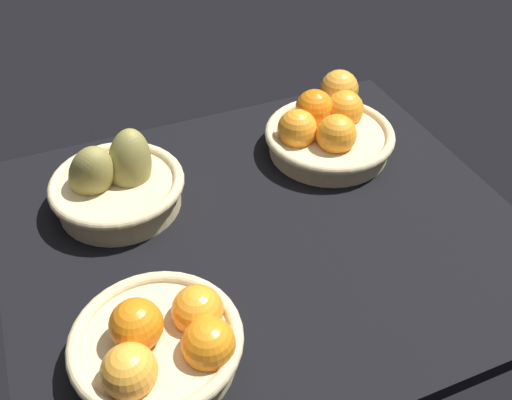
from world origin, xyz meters
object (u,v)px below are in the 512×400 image
Objects in this scene: basket_near_right_pears at (116,184)px; basket_near_left at (327,133)px; basket_far_right at (161,343)px; loose_orange_front_gap at (339,89)px.

basket_near_left is at bearing -179.31° from basket_near_right_pears.
basket_near_left is at bearing -141.10° from basket_far_right.
basket_far_right is at bearing 87.18° from basket_near_right_pears.
basket_near_right_pears is 52.07cm from loose_orange_front_gap.
loose_orange_front_gap is (-9.65, -12.89, 0.27)cm from basket_near_left.
loose_orange_front_gap is (-50.32, -13.38, -0.25)cm from basket_near_right_pears.
basket_near_left is 3.03× the size of loose_orange_front_gap.
basket_far_right reaches higher than basket_near_left.
basket_far_right is at bearing 42.14° from loose_orange_front_gap.
basket_far_right is at bearing 38.90° from basket_near_left.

